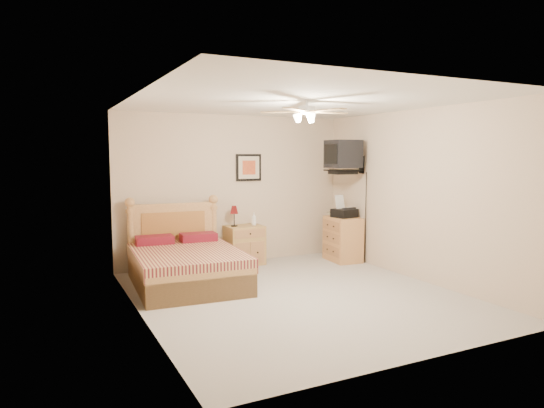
% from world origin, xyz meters
% --- Properties ---
extents(floor, '(4.50, 4.50, 0.00)m').
position_xyz_m(floor, '(0.00, 0.00, 0.00)').
color(floor, '#A39C93').
rests_on(floor, ground).
extents(ceiling, '(4.00, 4.50, 0.04)m').
position_xyz_m(ceiling, '(0.00, 0.00, 2.50)').
color(ceiling, white).
rests_on(ceiling, ground).
extents(wall_back, '(4.00, 0.04, 2.50)m').
position_xyz_m(wall_back, '(0.00, 2.25, 1.25)').
color(wall_back, '#C6AE92').
rests_on(wall_back, ground).
extents(wall_front, '(4.00, 0.04, 2.50)m').
position_xyz_m(wall_front, '(0.00, -2.25, 1.25)').
color(wall_front, '#C6AE92').
rests_on(wall_front, ground).
extents(wall_left, '(0.04, 4.50, 2.50)m').
position_xyz_m(wall_left, '(-2.00, 0.00, 1.25)').
color(wall_left, '#C6AE92').
rests_on(wall_left, ground).
extents(wall_right, '(0.04, 4.50, 2.50)m').
position_xyz_m(wall_right, '(2.00, 0.00, 1.25)').
color(wall_right, '#C6AE92').
rests_on(wall_right, ground).
extents(bed, '(1.52, 1.93, 1.20)m').
position_xyz_m(bed, '(-1.16, 1.12, 0.60)').
color(bed, '#AA7745').
rests_on(bed, ground).
extents(nightstand, '(0.61, 0.47, 0.65)m').
position_xyz_m(nightstand, '(0.09, 2.00, 0.33)').
color(nightstand, '#AB8348').
rests_on(nightstand, ground).
extents(table_lamp, '(0.24, 0.24, 0.34)m').
position_xyz_m(table_lamp, '(-0.08, 2.03, 0.82)').
color(table_lamp, '#500706').
rests_on(table_lamp, nightstand).
extents(lotion_bottle, '(0.09, 0.09, 0.21)m').
position_xyz_m(lotion_bottle, '(0.26, 2.00, 0.76)').
color(lotion_bottle, white).
rests_on(lotion_bottle, nightstand).
extents(framed_picture, '(0.46, 0.04, 0.46)m').
position_xyz_m(framed_picture, '(0.27, 2.23, 1.62)').
color(framed_picture, black).
rests_on(framed_picture, wall_back).
extents(dresser, '(0.50, 0.68, 0.77)m').
position_xyz_m(dresser, '(1.73, 1.50, 0.38)').
color(dresser, '#BD803F').
rests_on(dresser, ground).
extents(fax_machine, '(0.42, 0.44, 0.38)m').
position_xyz_m(fax_machine, '(1.73, 1.48, 0.96)').
color(fax_machine, black).
rests_on(fax_machine, dresser).
extents(magazine_lower, '(0.31, 0.35, 0.03)m').
position_xyz_m(magazine_lower, '(1.72, 1.76, 0.78)').
color(magazine_lower, beige).
rests_on(magazine_lower, dresser).
extents(magazine_upper, '(0.31, 0.34, 0.02)m').
position_xyz_m(magazine_upper, '(1.72, 1.80, 0.80)').
color(magazine_upper, gray).
rests_on(magazine_upper, magazine_lower).
extents(wall_tv, '(0.56, 0.46, 0.58)m').
position_xyz_m(wall_tv, '(1.75, 1.34, 1.81)').
color(wall_tv, black).
rests_on(wall_tv, wall_right).
extents(ceiling_fan, '(1.14, 1.14, 0.28)m').
position_xyz_m(ceiling_fan, '(0.00, -0.20, 2.36)').
color(ceiling_fan, silver).
rests_on(ceiling_fan, ceiling).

